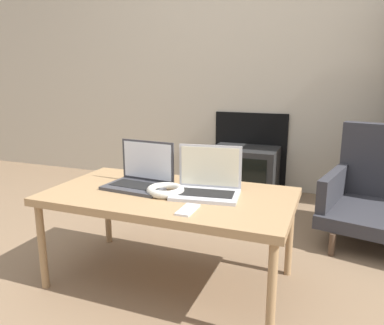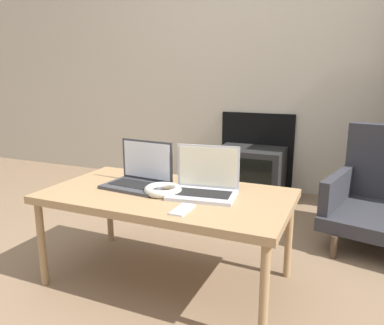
{
  "view_description": "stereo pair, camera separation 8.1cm",
  "coord_description": "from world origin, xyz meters",
  "px_view_note": "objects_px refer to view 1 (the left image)",
  "views": [
    {
      "loc": [
        0.71,
        -1.27,
        1.0
      ],
      "look_at": [
        0.0,
        0.57,
        0.54
      ],
      "focal_mm": 35.0,
      "sensor_mm": 36.0,
      "label": 1
    },
    {
      "loc": [
        0.79,
        -1.24,
        1.0
      ],
      "look_at": [
        0.0,
        0.57,
        0.54
      ],
      "focal_mm": 35.0,
      "sensor_mm": 36.0,
      "label": 2
    }
  ],
  "objects_px": {
    "laptop_right": "(207,184)",
    "phone": "(188,210)",
    "headphones": "(165,190)",
    "tv": "(244,171)",
    "laptop_left": "(141,177)"
  },
  "relations": [
    {
      "from": "laptop_left",
      "to": "headphones",
      "type": "relative_size",
      "value": 1.8
    },
    {
      "from": "tv",
      "to": "laptop_right",
      "type": "bearing_deg",
      "value": -83.65
    },
    {
      "from": "laptop_right",
      "to": "tv",
      "type": "relative_size",
      "value": 0.6
    },
    {
      "from": "laptop_left",
      "to": "laptop_right",
      "type": "xyz_separation_m",
      "value": [
        0.35,
        -0.0,
        0.0
      ]
    },
    {
      "from": "headphones",
      "to": "phone",
      "type": "distance_m",
      "value": 0.25
    },
    {
      "from": "headphones",
      "to": "tv",
      "type": "relative_size",
      "value": 0.32
    },
    {
      "from": "laptop_left",
      "to": "tv",
      "type": "distance_m",
      "value": 1.5
    },
    {
      "from": "laptop_right",
      "to": "headphones",
      "type": "height_order",
      "value": "laptop_right"
    },
    {
      "from": "headphones",
      "to": "phone",
      "type": "xyz_separation_m",
      "value": [
        0.18,
        -0.17,
        -0.01
      ]
    },
    {
      "from": "laptop_right",
      "to": "phone",
      "type": "height_order",
      "value": "laptop_right"
    },
    {
      "from": "headphones",
      "to": "phone",
      "type": "relative_size",
      "value": 1.28
    },
    {
      "from": "laptop_right",
      "to": "headphones",
      "type": "relative_size",
      "value": 1.84
    },
    {
      "from": "phone",
      "to": "tv",
      "type": "bearing_deg",
      "value": 95.4
    },
    {
      "from": "tv",
      "to": "laptop_left",
      "type": "bearing_deg",
      "value": -97.29
    },
    {
      "from": "phone",
      "to": "laptop_right",
      "type": "bearing_deg",
      "value": 89.58
    }
  ]
}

